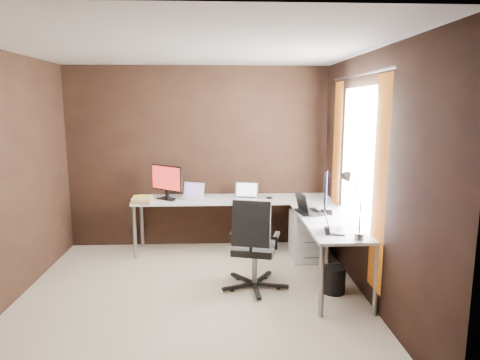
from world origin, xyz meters
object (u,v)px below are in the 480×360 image
object	(u,v)px
desk_lamp	(352,197)
office_chair	(254,262)
laptop_black_big	(307,209)
book_stack	(142,200)
monitor_left	(167,180)
drawer_pedestal	(308,236)
laptop_silver	(246,195)
laptop_white	(192,195)
laptop_black_small	(332,228)
wastebasket	(334,280)
monitor_right	(326,190)

from	to	relation	value
desk_lamp	office_chair	xyz separation A→B (m)	(-0.87, 0.52, -0.83)
laptop_black_big	book_stack	world-z (taller)	laptop_black_big
monitor_left	office_chair	xyz separation A→B (m)	(1.07, -1.26, -0.69)
laptop_black_big	drawer_pedestal	bearing A→B (deg)	-23.53
laptop_silver	book_stack	distance (m)	1.37
laptop_white	laptop_black_big	size ratio (longest dim) A/B	0.89
laptop_white	laptop_silver	xyz separation A→B (m)	(0.73, -0.06, 0.00)
drawer_pedestal	book_stack	world-z (taller)	book_stack
book_stack	office_chair	size ratio (longest dim) A/B	0.28
laptop_black_small	wastebasket	size ratio (longest dim) A/B	1.06
office_chair	wastebasket	distance (m)	0.87
monitor_right	desk_lamp	size ratio (longest dim) A/B	0.90
drawer_pedestal	office_chair	xyz separation A→B (m)	(-0.77, -0.91, -0.00)
laptop_white	office_chair	bearing A→B (deg)	-36.63
laptop_black_small	office_chair	xyz separation A→B (m)	(-0.75, 0.33, -0.47)
drawer_pedestal	wastebasket	xyz separation A→B (m)	(0.07, -1.05, -0.16)
book_stack	drawer_pedestal	bearing A→B (deg)	-4.02
laptop_black_small	book_stack	bearing A→B (deg)	67.61
monitor_left	office_chair	size ratio (longest dim) A/B	0.45
monitor_right	laptop_black_small	xyz separation A→B (m)	(-0.12, -0.75, -0.23)
book_stack	wastebasket	xyz separation A→B (m)	(2.21, -1.20, -0.63)
monitor_left	office_chair	bearing A→B (deg)	-12.32
drawer_pedestal	wastebasket	bearing A→B (deg)	-86.17
monitor_right	laptop_silver	bearing A→B (deg)	61.86
laptop_black_big	desk_lamp	world-z (taller)	desk_lamp
monitor_left	book_stack	bearing A→B (deg)	-108.26
laptop_white	laptop_black_small	bearing A→B (deg)	-23.78
laptop_white	wastebasket	xyz separation A→B (m)	(1.58, -1.42, -0.64)
laptop_silver	office_chair	bearing A→B (deg)	-77.75
laptop_black_big	laptop_black_small	world-z (taller)	laptop_black_big
laptop_white	monitor_left	bearing A→B (deg)	-151.88
drawer_pedestal	book_stack	bearing A→B (deg)	175.98
drawer_pedestal	desk_lamp	world-z (taller)	desk_lamp
desk_lamp	wastebasket	world-z (taller)	desk_lamp
laptop_black_big	desk_lamp	xyz separation A→B (m)	(0.22, -0.95, 0.34)
monitor_right	wastebasket	bearing A→B (deg)	-167.46
drawer_pedestal	laptop_silver	xyz separation A→B (m)	(-0.78, 0.32, 0.48)
monitor_left	laptop_black_small	world-z (taller)	monitor_left
laptop_silver	laptop_black_small	xyz separation A→B (m)	(0.76, -1.56, -0.01)
drawer_pedestal	laptop_black_small	bearing A→B (deg)	-91.19
desk_lamp	office_chair	distance (m)	1.31
monitor_right	desk_lamp	bearing A→B (deg)	-164.92
desk_lamp	monitor_left	bearing A→B (deg)	137.43
monitor_left	book_stack	world-z (taller)	monitor_left
laptop_black_big	wastebasket	size ratio (longest dim) A/B	1.47
drawer_pedestal	book_stack	size ratio (longest dim) A/B	2.10
monitor_left	monitor_right	distance (m)	2.11
wastebasket	laptop_silver	bearing A→B (deg)	121.96
book_stack	office_chair	bearing A→B (deg)	-37.89
drawer_pedestal	laptop_white	xyz separation A→B (m)	(-1.51, 0.38, 0.48)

